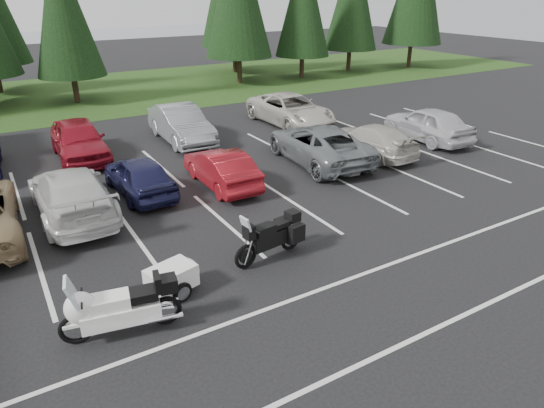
{
  "coord_description": "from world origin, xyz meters",
  "views": [
    {
      "loc": [
        -5.26,
        -11.45,
        6.84
      ],
      "look_at": [
        1.31,
        -0.5,
        1.06
      ],
      "focal_mm": 32.0,
      "sensor_mm": 36.0,
      "label": 1
    }
  ],
  "objects": [
    {
      "name": "car_far_2",
      "position": [
        -2.08,
        9.86,
        0.84
      ],
      "size": [
        2.12,
        4.96,
        1.67
      ],
      "primitive_type": "imported",
      "rotation": [
        0.0,
        0.0,
        -0.03
      ],
      "color": "maroon",
      "rests_on": "ground"
    },
    {
      "name": "car_near_8",
      "position": [
        12.78,
        4.13,
        0.81
      ],
      "size": [
        2.28,
        4.89,
        1.62
      ],
      "primitive_type": "imported",
      "rotation": [
        0.0,
        0.0,
        3.06
      ],
      "color": "silver",
      "rests_on": "ground"
    },
    {
      "name": "lake_water",
      "position": [
        4.0,
        55.0,
        0.0
      ],
      "size": [
        70.0,
        50.0,
        0.02
      ],
      "primitive_type": "cube",
      "color": "slate",
      "rests_on": "ground"
    },
    {
      "name": "car_near_7",
      "position": [
        8.94,
        3.87,
        0.67
      ],
      "size": [
        2.09,
        4.73,
        1.35
      ],
      "primitive_type": "imported",
      "rotation": [
        0.0,
        0.0,
        3.18
      ],
      "color": "beige",
      "rests_on": "ground"
    },
    {
      "name": "conifer_5",
      "position": [
        0.0,
        21.6,
        5.63
      ],
      "size": [
        4.14,
        4.14,
        9.63
      ],
      "color": "#332316",
      "rests_on": "ground"
    },
    {
      "name": "adventure_motorcycle",
      "position": [
        0.58,
        -1.54,
        0.76
      ],
      "size": [
        2.59,
        1.22,
        1.52
      ],
      "primitive_type": null,
      "rotation": [
        0.0,
        0.0,
        0.15
      ],
      "color": "black",
      "rests_on": "ground"
    },
    {
      "name": "stall_markings",
      "position": [
        0.0,
        2.0,
        0.0
      ],
      "size": [
        32.0,
        16.0,
        0.01
      ],
      "primitive_type": "cube",
      "color": "silver",
      "rests_on": "ground"
    },
    {
      "name": "car_near_5",
      "position": [
        1.78,
        3.94,
        0.68
      ],
      "size": [
        1.52,
        4.17,
        1.37
      ],
      "primitive_type": "imported",
      "rotation": [
        0.0,
        0.0,
        3.12
      ],
      "color": "maroon",
      "rests_on": "ground"
    },
    {
      "name": "car_near_4",
      "position": [
        -1.05,
        4.7,
        0.7
      ],
      "size": [
        1.8,
        4.17,
        1.4
      ],
      "primitive_type": "imported",
      "rotation": [
        0.0,
        0.0,
        3.18
      ],
      "color": "#1A1B41",
      "rests_on": "ground"
    },
    {
      "name": "car_far_4",
      "position": [
        8.75,
        9.99,
        0.79
      ],
      "size": [
        2.75,
        5.74,
        1.58
      ],
      "primitive_type": "imported",
      "rotation": [
        0.0,
        0.0,
        0.02
      ],
      "color": "beige",
      "rests_on": "ground"
    },
    {
      "name": "car_near_6",
      "position": [
        6.44,
        4.26,
        0.79
      ],
      "size": [
        3.16,
        5.89,
        1.57
      ],
      "primitive_type": "imported",
      "rotation": [
        0.0,
        0.0,
        3.04
      ],
      "color": "slate",
      "rests_on": "ground"
    },
    {
      "name": "ground",
      "position": [
        0.0,
        0.0,
        0.0
      ],
      "size": [
        120.0,
        120.0,
        0.0
      ],
      "primitive_type": "plane",
      "color": "black",
      "rests_on": "ground"
    },
    {
      "name": "cargo_trailer",
      "position": [
        -2.27,
        -1.77,
        0.37
      ],
      "size": [
        1.79,
        1.29,
        0.74
      ],
      "primitive_type": null,
      "rotation": [
        0.0,
        0.0,
        0.26
      ],
      "color": "white",
      "rests_on": "ground"
    },
    {
      "name": "touring_motorcycle",
      "position": [
        -3.69,
        -2.63,
        0.78
      ],
      "size": [
        2.92,
        1.37,
        1.56
      ],
      "primitive_type": null,
      "rotation": [
        0.0,
        0.0,
        -0.19
      ],
      "color": "white",
      "rests_on": "ground"
    },
    {
      "name": "conifer_7",
      "position": [
        17.5,
        21.8,
        5.81
      ],
      "size": [
        4.27,
        4.27,
        9.94
      ],
      "color": "#332316",
      "rests_on": "ground"
    },
    {
      "name": "car_near_3",
      "position": [
        -3.45,
        4.06,
        0.78
      ],
      "size": [
        2.19,
        5.38,
        1.56
      ],
      "primitive_type": "imported",
      "rotation": [
        0.0,
        0.0,
        3.14
      ],
      "color": "silver",
      "rests_on": "ground"
    },
    {
      "name": "grass_strip",
      "position": [
        0.0,
        24.0,
        0.01
      ],
      "size": [
        80.0,
        16.0,
        0.01
      ],
      "primitive_type": "cube",
      "color": "#1F3912",
      "rests_on": "ground"
    },
    {
      "name": "car_far_3",
      "position": [
        2.59,
        10.04,
        0.84
      ],
      "size": [
        1.88,
        5.11,
        1.67
      ],
      "primitive_type": "imported",
      "rotation": [
        0.0,
        0.0,
        -0.02
      ],
      "color": "gray",
      "rests_on": "ground"
    }
  ]
}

